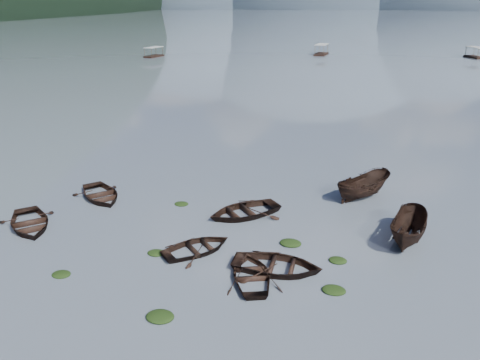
% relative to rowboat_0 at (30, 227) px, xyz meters
% --- Properties ---
extents(ground_plane, '(2400.00, 2400.00, 0.00)m').
position_rel_rowboat_0_xyz_m(ground_plane, '(11.72, -6.57, 0.00)').
color(ground_plane, slate).
extents(haze_mtn_a, '(520.00, 520.00, 280.00)m').
position_rel_rowboat_0_xyz_m(haze_mtn_a, '(-248.28, 893.43, 0.00)').
color(haze_mtn_a, '#475666').
rests_on(haze_mtn_a, ground).
extents(haze_mtn_b, '(520.00, 520.00, 340.00)m').
position_rel_rowboat_0_xyz_m(haze_mtn_b, '(-48.28, 893.43, 0.00)').
color(haze_mtn_b, '#475666').
rests_on(haze_mtn_b, ground).
extents(haze_mtn_c, '(520.00, 520.00, 260.00)m').
position_rel_rowboat_0_xyz_m(haze_mtn_c, '(151.72, 893.43, 0.00)').
color(haze_mtn_c, '#475666').
rests_on(haze_mtn_c, ground).
extents(rowboat_0, '(5.47, 5.57, 0.94)m').
position_rel_rowboat_0_xyz_m(rowboat_0, '(0.00, 0.00, 0.00)').
color(rowboat_0, black).
rests_on(rowboat_0, ground).
extents(rowboat_1, '(4.73, 4.72, 0.81)m').
position_rel_rowboat_0_xyz_m(rowboat_1, '(10.70, -0.51, 0.00)').
color(rowboat_1, black).
rests_on(rowboat_1, ground).
extents(rowboat_3, '(3.81, 4.52, 0.80)m').
position_rel_rowboat_0_xyz_m(rowboat_3, '(14.11, -2.44, 0.00)').
color(rowboat_3, black).
rests_on(rowboat_3, ground).
extents(rowboat_4, '(4.60, 3.31, 0.94)m').
position_rel_rowboat_0_xyz_m(rowboat_4, '(15.20, -1.46, 0.00)').
color(rowboat_4, black).
rests_on(rowboat_4, ground).
extents(rowboat_5, '(3.00, 5.12, 1.86)m').
position_rel_rowboat_0_xyz_m(rowboat_5, '(21.95, 3.20, 0.00)').
color(rowboat_5, black).
rests_on(rowboat_5, ground).
extents(rowboat_6, '(5.50, 5.49, 0.94)m').
position_rel_rowboat_0_xyz_m(rowboat_6, '(2.00, 4.96, 0.00)').
color(rowboat_6, black).
rests_on(rowboat_6, ground).
extents(rowboat_7, '(5.84, 5.70, 0.99)m').
position_rel_rowboat_0_xyz_m(rowboat_7, '(12.18, 4.52, 0.00)').
color(rowboat_7, black).
rests_on(rowboat_7, ground).
extents(rowboat_8, '(4.57, 4.80, 1.86)m').
position_rel_rowboat_0_xyz_m(rowboat_8, '(19.56, 9.17, 0.00)').
color(rowboat_8, black).
rests_on(rowboat_8, ground).
extents(weed_clump_0, '(0.96, 0.79, 0.21)m').
position_rel_rowboat_0_xyz_m(weed_clump_0, '(4.82, -4.27, 0.00)').
color(weed_clump_0, black).
rests_on(weed_clump_0, ground).
extents(weed_clump_1, '(0.97, 0.77, 0.21)m').
position_rel_rowboat_0_xyz_m(weed_clump_1, '(8.61, -1.26, 0.00)').
color(weed_clump_1, black).
rests_on(weed_clump_1, ground).
extents(weed_clump_2, '(1.25, 1.00, 0.27)m').
position_rel_rowboat_0_xyz_m(weed_clump_2, '(10.88, -6.33, 0.00)').
color(weed_clump_2, black).
rests_on(weed_clump_2, ground).
extents(weed_clump_3, '(0.95, 0.80, 0.21)m').
position_rel_rowboat_0_xyz_m(weed_clump_3, '(18.17, 0.13, 0.00)').
color(weed_clump_3, black).
rests_on(weed_clump_3, ground).
extents(weed_clump_4, '(1.14, 0.90, 0.24)m').
position_rel_rowboat_0_xyz_m(weed_clump_4, '(18.07, -2.66, 0.00)').
color(weed_clump_4, black).
rests_on(weed_clump_4, ground).
extents(weed_clump_6, '(0.95, 0.79, 0.20)m').
position_rel_rowboat_0_xyz_m(weed_clump_6, '(7.76, 5.19, 0.00)').
color(weed_clump_6, black).
rests_on(weed_clump_6, ground).
extents(weed_clump_7, '(1.23, 0.98, 0.27)m').
position_rel_rowboat_0_xyz_m(weed_clump_7, '(15.54, 1.38, 0.00)').
color(weed_clump_7, black).
rests_on(weed_clump_7, ground).
extents(pontoon_left, '(3.30, 5.96, 2.16)m').
position_rel_rowboat_0_xyz_m(pontoon_left, '(-27.52, 85.35, 0.00)').
color(pontoon_left, black).
rests_on(pontoon_left, ground).
extents(pontoon_centre, '(3.40, 6.61, 2.43)m').
position_rel_rowboat_0_xyz_m(pontoon_centre, '(11.07, 98.65, 0.00)').
color(pontoon_centre, black).
rests_on(pontoon_centre, ground).
extents(pontoon_right, '(4.20, 6.53, 2.32)m').
position_rel_rowboat_0_xyz_m(pontoon_right, '(46.71, 100.29, 0.00)').
color(pontoon_right, black).
rests_on(pontoon_right, ground).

